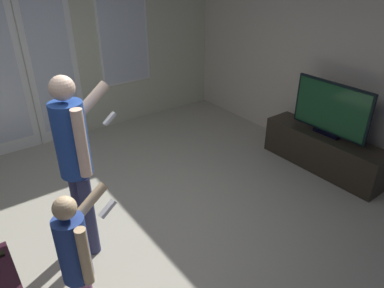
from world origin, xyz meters
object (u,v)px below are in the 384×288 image
(tv_stand, at_px, (323,151))
(person_child, at_px, (77,259))
(flat_screen_tv, at_px, (331,109))
(person_adult, at_px, (75,154))

(tv_stand, xyz_separation_m, person_child, (-3.23, -0.41, 0.48))
(flat_screen_tv, xyz_separation_m, person_child, (-3.23, -0.42, -0.08))
(person_child, bearing_deg, flat_screen_tv, 7.38)
(flat_screen_tv, distance_m, person_child, 3.25)
(tv_stand, height_order, flat_screen_tv, flat_screen_tv)
(person_adult, xyz_separation_m, person_child, (-0.34, -0.84, -0.26))
(tv_stand, distance_m, person_child, 3.29)
(person_adult, bearing_deg, person_child, -111.85)
(tv_stand, relative_size, person_child, 1.30)
(tv_stand, relative_size, person_adult, 0.95)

